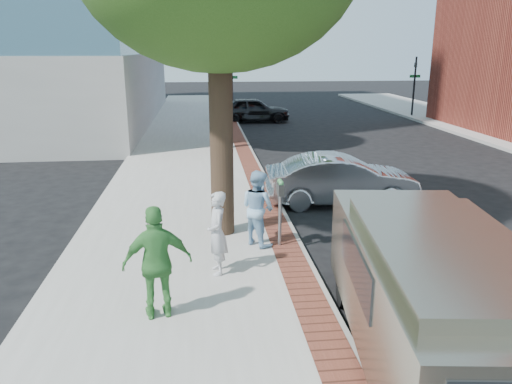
{
  "coord_description": "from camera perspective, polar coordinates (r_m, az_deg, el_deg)",
  "views": [
    {
      "loc": [
        -1.03,
        -9.03,
        4.25
      ],
      "look_at": [
        0.13,
        1.53,
        1.2
      ],
      "focal_mm": 35.0,
      "sensor_mm": 36.0,
      "label": 1
    }
  ],
  "objects": [
    {
      "name": "signal_near",
      "position": [
        31.15,
        -2.76,
        12.32
      ],
      "size": [
        0.7,
        0.15,
        3.8
      ],
      "color": "black",
      "rests_on": "ground"
    },
    {
      "name": "person_officer",
      "position": [
        10.7,
        0.2,
        -1.81
      ],
      "size": [
        0.99,
        1.01,
        1.65
      ],
      "primitive_type": "imported",
      "rotation": [
        0.0,
        0.0,
        2.24
      ],
      "color": "#8EBADB",
      "rests_on": "sidewalk"
    },
    {
      "name": "van",
      "position": [
        7.37,
        19.27,
        -10.36
      ],
      "size": [
        2.69,
        5.57,
        1.98
      ],
      "rotation": [
        0.0,
        0.0,
        -0.13
      ],
      "color": "gray",
      "rests_on": "ground"
    },
    {
      "name": "sedan_silver",
      "position": [
        14.27,
        9.73,
        1.37
      ],
      "size": [
        4.3,
        1.66,
        1.4
      ],
      "primitive_type": "imported",
      "rotation": [
        0.0,
        0.0,
        1.53
      ],
      "color": "#B6B8BE",
      "rests_on": "ground"
    },
    {
      "name": "brick_strip",
      "position": [
        17.6,
        -0.45,
        2.56
      ],
      "size": [
        0.6,
        60.0,
        0.01
      ],
      "primitive_type": "cube",
      "color": "brown",
      "rests_on": "sidewalk"
    },
    {
      "name": "bg_car",
      "position": [
        30.38,
        -0.32,
        9.39
      ],
      "size": [
        4.38,
        1.79,
        1.49
      ],
      "primitive_type": "imported",
      "rotation": [
        0.0,
        0.0,
        1.58
      ],
      "color": "black",
      "rests_on": "ground"
    },
    {
      "name": "sidewalk",
      "position": [
        17.54,
        -7.62,
        2.1
      ],
      "size": [
        5.0,
        60.0,
        0.15
      ],
      "primitive_type": "cube",
      "color": "#9E9991",
      "rests_on": "ground"
    },
    {
      "name": "person_green",
      "position": [
        7.94,
        -11.19,
        -7.92
      ],
      "size": [
        1.14,
        0.63,
        1.83
      ],
      "primitive_type": "imported",
      "rotation": [
        0.0,
        0.0,
        3.32
      ],
      "color": "#428E40",
      "rests_on": "sidewalk"
    },
    {
      "name": "tree_far",
      "position": [
        21.06,
        -5.09,
        18.81
      ],
      "size": [
        4.8,
        4.8,
        7.14
      ],
      "color": "black",
      "rests_on": "sidewalk"
    },
    {
      "name": "signal_far",
      "position": [
        33.91,
        17.66,
        11.91
      ],
      "size": [
        0.7,
        0.15,
        3.8
      ],
      "color": "black",
      "rests_on": "ground"
    },
    {
      "name": "curb",
      "position": [
        17.65,
        0.68,
        2.34
      ],
      "size": [
        0.1,
        60.0,
        0.15
      ],
      "primitive_type": "cube",
      "color": "gray",
      "rests_on": "ground"
    },
    {
      "name": "ground",
      "position": [
        10.03,
        0.22,
        -9.05
      ],
      "size": [
        120.0,
        120.0,
        0.0
      ],
      "primitive_type": "plane",
      "color": "black",
      "rests_on": "ground"
    },
    {
      "name": "person_gray",
      "position": [
        9.35,
        -4.47,
        -4.72
      ],
      "size": [
        0.44,
        0.62,
        1.59
      ],
      "primitive_type": "imported",
      "rotation": [
        0.0,
        0.0,
        -1.47
      ],
      "color": "#B1B1B6",
      "rests_on": "sidewalk"
    },
    {
      "name": "parking_meter",
      "position": [
        10.54,
        2.79,
        -0.78
      ],
      "size": [
        0.12,
        0.32,
        1.47
      ],
      "color": "gray",
      "rests_on": "sidewalk"
    }
  ]
}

